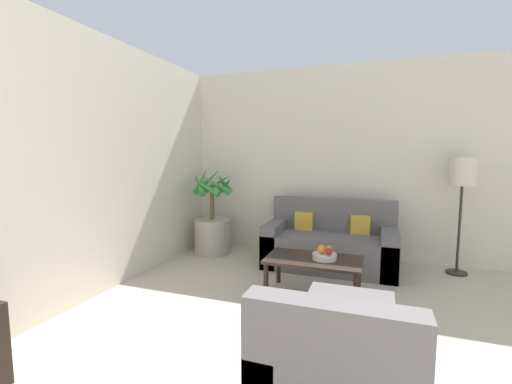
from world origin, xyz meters
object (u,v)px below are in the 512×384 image
Objects in this scene: orange_fruit at (322,249)px; fruit_bowl at (324,256)px; sofa_loveseat at (330,245)px; apple_green at (329,249)px; floor_lamp at (463,178)px; coffee_table at (314,263)px; apple_red at (329,252)px; potted_palm at (213,225)px; ottoman at (349,319)px; armchair at (337,377)px.

fruit_bowl is at bearing -7.78° from orange_fruit.
orange_fruit reaches higher than fruit_bowl.
sofa_loveseat is 22.86× the size of apple_green.
floor_lamp reaches higher than coffee_table.
orange_fruit is at bearing 154.24° from apple_red.
apple_green is at bearing 99.60° from apple_red.
floor_lamp reaches higher than orange_fruit.
potted_palm reaches higher than coffee_table.
ottoman is (0.26, -0.74, -0.32)m from apple_red.
potted_palm is at bearing 149.66° from orange_fruit.
coffee_table is at bearing 104.36° from armchair.
armchair is at bearing -75.64° from coffee_table.
apple_red is (-1.39, -1.28, -0.69)m from floor_lamp.
potted_palm is 2.05m from orange_fruit.
ottoman is (0.28, -0.84, -0.32)m from apple_green.
apple_red is 1.65m from armchair.
apple_green is (-1.41, -1.18, -0.69)m from floor_lamp.
apple_green is at bearing 62.72° from fruit_bowl.
armchair is 1.23× the size of ottoman.
coffee_table is 11.16× the size of orange_fruit.
ottoman is (-1.13, -2.02, -1.01)m from floor_lamp.
coffee_table is 1.45× the size of ottoman.
orange_fruit is at bearing -87.42° from sofa_loveseat.
potted_palm reaches higher than apple_red.
floor_lamp is 2.04m from orange_fruit.
fruit_bowl is at bearing -139.27° from floor_lamp.
floor_lamp is (1.52, 0.26, 0.89)m from sofa_loveseat.
coffee_table is 13.33× the size of apple_red.
coffee_table is at bearing -141.20° from floor_lamp.
potted_palm is 3.42m from armchair.
sofa_loveseat is 22.54× the size of apple_red.
potted_palm is 0.78× the size of sofa_loveseat.
potted_palm reaches higher than ottoman.
floor_lamp is 2.14× the size of ottoman.
apple_green is (0.11, -0.92, 0.20)m from sofa_loveseat.
potted_palm is at bearing -176.37° from floor_lamp.
sofa_loveseat is 1.78m from floor_lamp.
apple_green is 0.83× the size of orange_fruit.
floor_lamp is at bearing 9.70° from sofa_loveseat.
apple_red is (0.05, -0.03, 0.07)m from fruit_bowl.
sofa_loveseat is 1.99× the size of armchair.
floor_lamp reaches higher than apple_red.
orange_fruit is at bearing 101.67° from armchair.
apple_green is (1.83, -0.97, 0.08)m from potted_palm.
floor_lamp reaches higher than fruit_bowl.
orange_fruit is 1.70m from armchair.
apple_green is 0.09m from orange_fruit.
armchair reaches higher than fruit_bowl.
orange_fruit reaches higher than coffee_table.
floor_lamp is at bearing 60.69° from ottoman.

